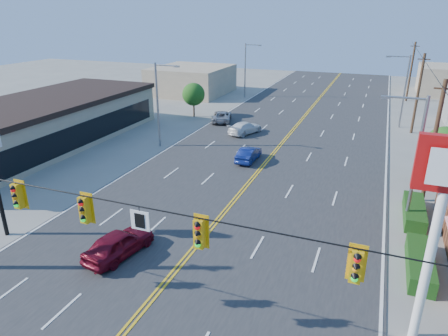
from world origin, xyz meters
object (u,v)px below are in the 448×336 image
(signal_span, at_px, (111,228))
(car_silver, at_px, (222,117))
(kfc_pylon, at_px, (442,203))
(car_blue, at_px, (249,155))
(car_magenta, at_px, (119,244))
(car_white, at_px, (245,128))

(signal_span, bearing_deg, car_silver, 104.75)
(kfc_pylon, bearing_deg, signal_span, -160.22)
(car_blue, xyz_separation_m, car_silver, (-7.21, 11.78, 0.02))
(car_magenta, distance_m, car_silver, 28.74)
(kfc_pylon, xyz_separation_m, car_magenta, (-14.46, 0.59, -5.33))
(car_magenta, height_order, car_silver, car_magenta)
(car_blue, bearing_deg, car_silver, -57.96)
(signal_span, height_order, kfc_pylon, signal_span)
(signal_span, relative_size, kfc_pylon, 2.86)
(kfc_pylon, xyz_separation_m, car_white, (-15.55, 25.00, -5.41))
(signal_span, height_order, car_silver, signal_span)
(car_blue, bearing_deg, kfc_pylon, 126.93)
(car_magenta, bearing_deg, signal_span, 136.18)
(signal_span, relative_size, car_blue, 6.50)
(kfc_pylon, distance_m, car_silver, 35.38)
(signal_span, bearing_deg, car_magenta, 126.05)
(car_blue, relative_size, car_white, 0.86)
(kfc_pylon, relative_size, car_silver, 1.86)
(kfc_pylon, bearing_deg, car_magenta, 177.66)
(kfc_pylon, height_order, car_blue, kfc_pylon)
(signal_span, height_order, car_blue, signal_span)
(car_white, relative_size, car_silver, 0.96)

